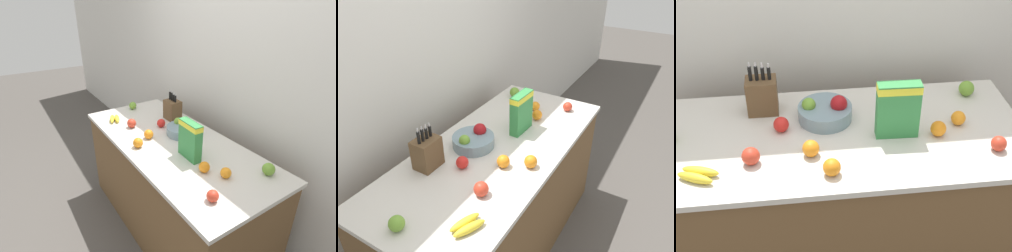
# 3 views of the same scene
# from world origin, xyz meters

# --- Properties ---
(ground_plane) EXTENTS (14.00, 14.00, 0.00)m
(ground_plane) POSITION_xyz_m (0.00, 0.00, 0.00)
(ground_plane) COLOR #514C47
(wall_back) EXTENTS (9.00, 0.06, 2.60)m
(wall_back) POSITION_xyz_m (0.00, 0.62, 1.30)
(wall_back) COLOR silver
(wall_back) RESTS_ON ground_plane
(counter) EXTENTS (1.81, 0.80, 0.87)m
(counter) POSITION_xyz_m (0.00, 0.00, 0.44)
(counter) COLOR brown
(counter) RESTS_ON ground_plane
(knife_block) EXTENTS (0.15, 0.12, 0.28)m
(knife_block) POSITION_xyz_m (-0.35, 0.24, 0.97)
(knife_block) COLOR brown
(knife_block) RESTS_ON counter
(cereal_box) EXTENTS (0.20, 0.07, 0.28)m
(cereal_box) POSITION_xyz_m (0.27, -0.04, 1.03)
(cereal_box) COLOR #338442
(cereal_box) RESTS_ON counter
(fruit_bowl) EXTENTS (0.27, 0.27, 0.13)m
(fruit_bowl) POSITION_xyz_m (-0.05, 0.13, 0.92)
(fruit_bowl) COLOR gray
(fruit_bowl) RESTS_ON counter
(banana_bunch) EXTENTS (0.19, 0.14, 0.04)m
(banana_bunch) POSITION_xyz_m (-0.62, -0.24, 0.89)
(banana_bunch) COLOR yellow
(banana_bunch) RESTS_ON counter
(apple_front) EXTENTS (0.08, 0.08, 0.08)m
(apple_front) POSITION_xyz_m (-0.79, 0.04, 0.91)
(apple_front) COLOR #6B9E33
(apple_front) RESTS_ON counter
(apple_rear) EXTENTS (0.08, 0.08, 0.08)m
(apple_rear) POSITION_xyz_m (0.71, 0.26, 0.91)
(apple_rear) COLOR #6B9E33
(apple_rear) RESTS_ON counter
(apple_near_bananas) EXTENTS (0.07, 0.07, 0.07)m
(apple_near_bananas) POSITION_xyz_m (0.70, -0.20, 0.91)
(apple_near_bananas) COLOR red
(apple_near_bananas) RESTS_ON counter
(apple_leftmost) EXTENTS (0.07, 0.07, 0.07)m
(apple_leftmost) POSITION_xyz_m (-0.27, 0.06, 0.91)
(apple_leftmost) COLOR red
(apple_leftmost) RESTS_ON counter
(apple_by_knife_block) EXTENTS (0.08, 0.08, 0.08)m
(apple_by_knife_block) POSITION_xyz_m (-0.40, -0.17, 0.91)
(apple_by_knife_block) COLOR red
(apple_by_knife_block) RESTS_ON counter
(orange_front_left) EXTENTS (0.07, 0.07, 0.07)m
(orange_front_left) POSITION_xyz_m (0.59, 0.01, 0.91)
(orange_front_left) COLOR orange
(orange_front_left) RESTS_ON counter
(orange_back_center) EXTENTS (0.07, 0.07, 0.07)m
(orange_back_center) POSITION_xyz_m (0.46, -0.06, 0.91)
(orange_back_center) COLOR orange
(orange_back_center) RESTS_ON counter
(orange_mid_right) EXTENTS (0.08, 0.08, 0.08)m
(orange_mid_right) POSITION_xyz_m (-0.06, -0.28, 0.91)
(orange_mid_right) COLOR orange
(orange_mid_right) RESTS_ON counter
(orange_front_center) EXTENTS (0.08, 0.08, 0.08)m
(orange_front_center) POSITION_xyz_m (-0.14, -0.14, 0.91)
(orange_front_center) COLOR orange
(orange_front_center) RESTS_ON counter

